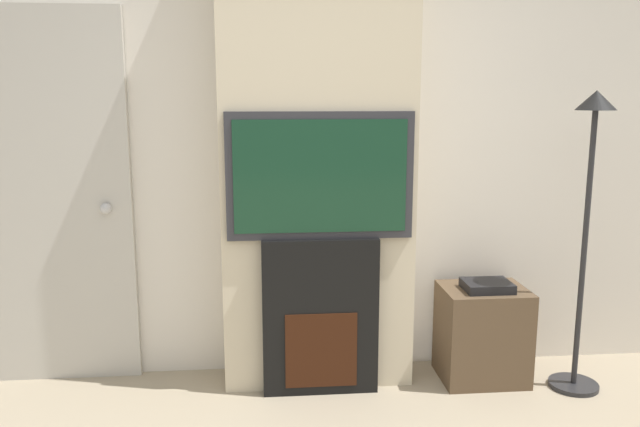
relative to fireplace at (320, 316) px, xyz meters
name	(u,v)px	position (x,y,z in m)	size (l,w,h in m)	color
wall_back	(315,138)	(0.00, 0.34, 0.93)	(6.00, 0.06, 2.70)	silver
chimney_breast	(317,141)	(0.00, 0.16, 0.93)	(1.03, 0.31, 2.70)	beige
fireplace	(320,316)	(0.00, 0.00, 0.00)	(0.62, 0.15, 0.85)	black
television	(320,176)	(0.00, 0.00, 0.76)	(0.96, 0.07, 0.66)	#2D2D33
floor_lamp	(588,201)	(1.40, -0.10, 0.62)	(0.27, 0.27, 1.61)	#262628
media_stand	(482,332)	(0.93, 0.06, -0.15)	(0.47, 0.37, 0.58)	brown
entry_door	(48,201)	(-1.46, 0.29, 0.60)	(0.90, 0.09, 2.05)	#BCB7AD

